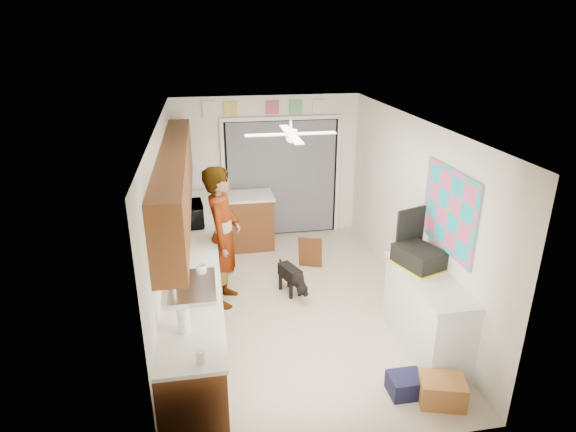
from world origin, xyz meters
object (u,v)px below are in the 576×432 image
cup (201,269)px  man (223,237)px  paper_towel_roll (184,320)px  microwave (190,214)px  cardboard_box (442,391)px  dog (290,278)px  navy_crate (406,385)px  suitcase (419,257)px

cup → man: bearing=72.2°
paper_towel_roll → microwave: bearing=89.5°
microwave → cardboard_box: bearing=-145.3°
paper_towel_roll → man: man is taller
man → dog: size_ratio=3.32×
cup → navy_crate: size_ratio=0.34×
cardboard_box → microwave: bearing=130.0°
microwave → dog: (1.34, -0.54, -0.86)m
navy_crate → man: (-1.73, 2.17, 0.86)m
microwave → dog: microwave is taller
paper_towel_roll → dog: 2.64m
cup → microwave: bearing=95.3°
cardboard_box → man: size_ratio=0.23×
cup → paper_towel_roll: (-0.16, -1.13, 0.08)m
suitcase → dog: suitcase is taller
cup → cardboard_box: size_ratio=0.27×
cup → paper_towel_roll: 1.15m
cardboard_box → dog: bearing=115.1°
dog → navy_crate: bearing=-91.0°
man → suitcase: bearing=-104.8°
paper_towel_roll → cardboard_box: size_ratio=0.57×
dog → paper_towel_roll: bearing=-144.3°
paper_towel_roll → man: bearing=77.5°
navy_crate → man: man is taller
cardboard_box → suitcase: bearing=81.2°
microwave → cup: bearing=-179.9°
microwave → cup: (0.14, -1.51, -0.10)m
cup → suitcase: (2.51, -0.27, 0.07)m
microwave → cardboard_box: (2.47, -2.95, -0.95)m
paper_towel_roll → cardboard_box: bearing=-7.1°
cup → paper_towel_roll: bearing=-98.2°
microwave → man: man is taller
microwave → navy_crate: (2.16, -2.77, -0.98)m
cardboard_box → dog: dog is taller
man → navy_crate: bearing=-128.3°
man → microwave: bearing=48.6°
cardboard_box → man: bearing=131.0°
paper_towel_roll → navy_crate: paper_towel_roll is taller
paper_towel_roll → man: size_ratio=0.13×
suitcase → dog: size_ratio=0.91×
suitcase → man: bearing=132.9°
cardboard_box → navy_crate: bearing=149.7°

